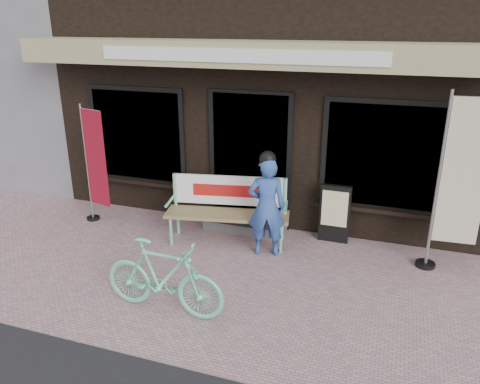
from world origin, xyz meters
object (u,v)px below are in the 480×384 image
(bench, at_px, (228,205))
(nobori_cream, at_px, (459,183))
(person, at_px, (267,205))
(menu_stand, at_px, (335,213))
(bicycle, at_px, (163,277))
(nobori_red, at_px, (95,164))

(bench, distance_m, nobori_cream, 3.17)
(person, distance_m, menu_stand, 1.16)
(menu_stand, bearing_deg, bench, -162.72)
(bicycle, xyz_separation_m, nobori_cream, (3.16, 2.12, 0.79))
(person, distance_m, bicycle, 1.92)
(nobori_red, bearing_deg, menu_stand, 23.97)
(person, height_order, nobori_cream, nobori_cream)
(bench, height_order, person, person)
(person, xyz_separation_m, nobori_cream, (2.43, 0.36, 0.49))
(menu_stand, bearing_deg, bicycle, -122.57)
(person, relative_size, nobori_cream, 0.64)
(person, relative_size, bicycle, 1.03)
(person, bearing_deg, menu_stand, 24.89)
(bicycle, height_order, nobori_cream, nobori_cream)
(person, xyz_separation_m, nobori_red, (-2.93, 0.19, 0.26))
(bicycle, height_order, menu_stand, bicycle)
(nobori_red, relative_size, nobori_cream, 0.81)
(bicycle, height_order, nobori_red, nobori_red)
(bench, bearing_deg, nobori_cream, -8.73)
(person, height_order, menu_stand, person)
(bicycle, bearing_deg, nobori_red, 50.40)
(person, bearing_deg, nobori_cream, -6.38)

